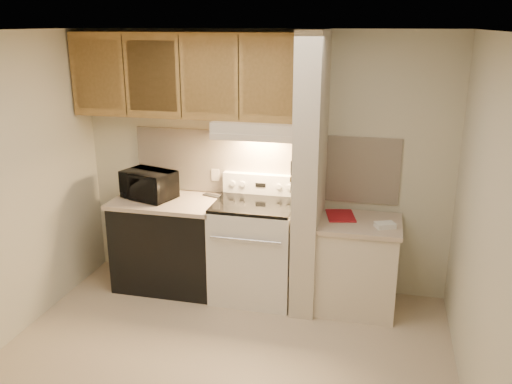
% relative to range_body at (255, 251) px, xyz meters
% --- Properties ---
extents(floor, '(3.60, 3.60, 0.00)m').
position_rel_range_body_xyz_m(floor, '(0.00, -1.16, -0.46)').
color(floor, '#C2AD92').
rests_on(floor, ground).
extents(ceiling, '(3.60, 3.60, 0.00)m').
position_rel_range_body_xyz_m(ceiling, '(0.00, -1.16, 2.04)').
color(ceiling, white).
rests_on(ceiling, wall_back).
extents(wall_back, '(3.60, 2.50, 0.02)m').
position_rel_range_body_xyz_m(wall_back, '(0.00, 0.34, 0.79)').
color(wall_back, beige).
rests_on(wall_back, floor).
extents(wall_right, '(0.02, 3.00, 2.50)m').
position_rel_range_body_xyz_m(wall_right, '(1.80, -1.16, 0.79)').
color(wall_right, beige).
rests_on(wall_right, floor).
extents(backsplash, '(2.60, 0.02, 0.63)m').
position_rel_range_body_xyz_m(backsplash, '(0.00, 0.33, 0.78)').
color(backsplash, '#FFE9D1').
rests_on(backsplash, wall_back).
extents(range_body, '(0.76, 0.65, 0.92)m').
position_rel_range_body_xyz_m(range_body, '(0.00, 0.00, 0.00)').
color(range_body, silver).
rests_on(range_body, floor).
extents(oven_window, '(0.50, 0.01, 0.30)m').
position_rel_range_body_xyz_m(oven_window, '(0.00, -0.32, 0.04)').
color(oven_window, black).
rests_on(oven_window, range_body).
extents(oven_handle, '(0.65, 0.02, 0.02)m').
position_rel_range_body_xyz_m(oven_handle, '(0.00, -0.35, 0.26)').
color(oven_handle, silver).
rests_on(oven_handle, range_body).
extents(cooktop, '(0.74, 0.64, 0.03)m').
position_rel_range_body_xyz_m(cooktop, '(0.00, 0.00, 0.48)').
color(cooktop, black).
rests_on(cooktop, range_body).
extents(range_backguard, '(0.76, 0.08, 0.20)m').
position_rel_range_body_xyz_m(range_backguard, '(0.00, 0.28, 0.59)').
color(range_backguard, silver).
rests_on(range_backguard, range_body).
extents(range_display, '(0.10, 0.01, 0.04)m').
position_rel_range_body_xyz_m(range_display, '(0.00, 0.24, 0.59)').
color(range_display, black).
rests_on(range_display, range_backguard).
extents(range_knob_left_outer, '(0.05, 0.02, 0.05)m').
position_rel_range_body_xyz_m(range_knob_left_outer, '(-0.28, 0.24, 0.59)').
color(range_knob_left_outer, silver).
rests_on(range_knob_left_outer, range_backguard).
extents(range_knob_left_inner, '(0.05, 0.02, 0.05)m').
position_rel_range_body_xyz_m(range_knob_left_inner, '(-0.18, 0.24, 0.59)').
color(range_knob_left_inner, silver).
rests_on(range_knob_left_inner, range_backguard).
extents(range_knob_right_inner, '(0.05, 0.02, 0.05)m').
position_rel_range_body_xyz_m(range_knob_right_inner, '(0.18, 0.24, 0.59)').
color(range_knob_right_inner, silver).
rests_on(range_knob_right_inner, range_backguard).
extents(range_knob_right_outer, '(0.05, 0.02, 0.05)m').
position_rel_range_body_xyz_m(range_knob_right_outer, '(0.28, 0.24, 0.59)').
color(range_knob_right_outer, silver).
rests_on(range_knob_right_outer, range_backguard).
extents(dishwasher_front, '(1.00, 0.63, 0.87)m').
position_rel_range_body_xyz_m(dishwasher_front, '(-0.88, 0.01, -0.03)').
color(dishwasher_front, black).
rests_on(dishwasher_front, floor).
extents(left_countertop, '(1.04, 0.67, 0.04)m').
position_rel_range_body_xyz_m(left_countertop, '(-0.88, 0.01, 0.43)').
color(left_countertop, '#C1AC95').
rests_on(left_countertop, dishwasher_front).
extents(spoon_rest, '(0.21, 0.13, 0.01)m').
position_rel_range_body_xyz_m(spoon_rest, '(-0.48, 0.21, 0.46)').
color(spoon_rest, black).
rests_on(spoon_rest, left_countertop).
extents(teal_jar, '(0.11, 0.11, 0.09)m').
position_rel_range_body_xyz_m(teal_jar, '(-0.92, 0.23, 0.50)').
color(teal_jar, '#256466').
rests_on(teal_jar, left_countertop).
extents(outlet, '(0.08, 0.01, 0.12)m').
position_rel_range_body_xyz_m(outlet, '(-0.48, 0.32, 0.64)').
color(outlet, beige).
rests_on(outlet, backsplash).
extents(microwave, '(0.57, 0.47, 0.27)m').
position_rel_range_body_xyz_m(microwave, '(-1.06, 0.02, 0.59)').
color(microwave, black).
rests_on(microwave, left_countertop).
extents(partition_pillar, '(0.22, 0.70, 2.50)m').
position_rel_range_body_xyz_m(partition_pillar, '(0.51, -0.01, 0.79)').
color(partition_pillar, beige).
rests_on(partition_pillar, floor).
extents(pillar_trim, '(0.01, 0.70, 0.04)m').
position_rel_range_body_xyz_m(pillar_trim, '(0.39, -0.01, 0.84)').
color(pillar_trim, olive).
rests_on(pillar_trim, partition_pillar).
extents(knife_strip, '(0.02, 0.42, 0.04)m').
position_rel_range_body_xyz_m(knife_strip, '(0.39, -0.06, 0.86)').
color(knife_strip, black).
rests_on(knife_strip, partition_pillar).
extents(knife_blade_a, '(0.01, 0.03, 0.16)m').
position_rel_range_body_xyz_m(knife_blade_a, '(0.38, -0.21, 0.76)').
color(knife_blade_a, silver).
rests_on(knife_blade_a, knife_strip).
extents(knife_handle_a, '(0.02, 0.02, 0.10)m').
position_rel_range_body_xyz_m(knife_handle_a, '(0.38, -0.20, 0.91)').
color(knife_handle_a, black).
rests_on(knife_handle_a, knife_strip).
extents(knife_blade_b, '(0.01, 0.04, 0.18)m').
position_rel_range_body_xyz_m(knife_blade_b, '(0.38, -0.12, 0.75)').
color(knife_blade_b, silver).
rests_on(knife_blade_b, knife_strip).
extents(knife_handle_b, '(0.02, 0.02, 0.10)m').
position_rel_range_body_xyz_m(knife_handle_b, '(0.38, -0.13, 0.91)').
color(knife_handle_b, black).
rests_on(knife_handle_b, knife_strip).
extents(knife_blade_c, '(0.01, 0.04, 0.20)m').
position_rel_range_body_xyz_m(knife_blade_c, '(0.38, -0.05, 0.74)').
color(knife_blade_c, silver).
rests_on(knife_blade_c, knife_strip).
extents(knife_handle_c, '(0.02, 0.02, 0.10)m').
position_rel_range_body_xyz_m(knife_handle_c, '(0.38, -0.06, 0.91)').
color(knife_handle_c, black).
rests_on(knife_handle_c, knife_strip).
extents(knife_blade_d, '(0.01, 0.04, 0.16)m').
position_rel_range_body_xyz_m(knife_blade_d, '(0.38, 0.01, 0.76)').
color(knife_blade_d, silver).
rests_on(knife_blade_d, knife_strip).
extents(knife_handle_d, '(0.02, 0.02, 0.10)m').
position_rel_range_body_xyz_m(knife_handle_d, '(0.38, 0.02, 0.91)').
color(knife_handle_d, black).
rests_on(knife_handle_d, knife_strip).
extents(knife_blade_e, '(0.01, 0.04, 0.18)m').
position_rel_range_body_xyz_m(knife_blade_e, '(0.38, 0.10, 0.75)').
color(knife_blade_e, silver).
rests_on(knife_blade_e, knife_strip).
extents(knife_handle_e, '(0.02, 0.02, 0.10)m').
position_rel_range_body_xyz_m(knife_handle_e, '(0.38, 0.11, 0.91)').
color(knife_handle_e, black).
rests_on(knife_handle_e, knife_strip).
extents(oven_mitt, '(0.03, 0.11, 0.27)m').
position_rel_range_body_xyz_m(oven_mitt, '(0.38, 0.17, 0.68)').
color(oven_mitt, slate).
rests_on(oven_mitt, partition_pillar).
extents(right_cab_base, '(0.70, 0.60, 0.81)m').
position_rel_range_body_xyz_m(right_cab_base, '(0.97, -0.01, -0.06)').
color(right_cab_base, beige).
rests_on(right_cab_base, floor).
extents(right_countertop, '(0.74, 0.64, 0.04)m').
position_rel_range_body_xyz_m(right_countertop, '(0.97, -0.01, 0.37)').
color(right_countertop, '#C1AC95').
rests_on(right_countertop, right_cab_base).
extents(red_folder, '(0.31, 0.38, 0.01)m').
position_rel_range_body_xyz_m(red_folder, '(0.79, 0.09, 0.40)').
color(red_folder, maroon).
rests_on(red_folder, right_countertop).
extents(white_box, '(0.20, 0.17, 0.04)m').
position_rel_range_body_xyz_m(white_box, '(1.19, -0.11, 0.41)').
color(white_box, white).
rests_on(white_box, right_countertop).
extents(range_hood, '(0.78, 0.44, 0.15)m').
position_rel_range_body_xyz_m(range_hood, '(0.00, 0.12, 1.17)').
color(range_hood, beige).
rests_on(range_hood, upper_cabinets).
extents(hood_lip, '(0.78, 0.04, 0.06)m').
position_rel_range_body_xyz_m(hood_lip, '(0.00, -0.08, 1.12)').
color(hood_lip, beige).
rests_on(hood_lip, range_hood).
extents(upper_cabinets, '(2.18, 0.33, 0.77)m').
position_rel_range_body_xyz_m(upper_cabinets, '(-0.69, 0.17, 1.62)').
color(upper_cabinets, olive).
rests_on(upper_cabinets, wall_back).
extents(cab_door_a, '(0.46, 0.01, 0.63)m').
position_rel_range_body_xyz_m(cab_door_a, '(-1.51, 0.01, 1.62)').
color(cab_door_a, olive).
rests_on(cab_door_a, upper_cabinets).
extents(cab_gap_a, '(0.01, 0.01, 0.73)m').
position_rel_range_body_xyz_m(cab_gap_a, '(-1.23, 0.01, 1.62)').
color(cab_gap_a, black).
rests_on(cab_gap_a, upper_cabinets).
extents(cab_door_b, '(0.46, 0.01, 0.63)m').
position_rel_range_body_xyz_m(cab_door_b, '(-0.96, 0.01, 1.62)').
color(cab_door_b, olive).
rests_on(cab_door_b, upper_cabinets).
extents(cab_gap_b, '(0.01, 0.01, 0.73)m').
position_rel_range_body_xyz_m(cab_gap_b, '(-0.69, 0.01, 1.62)').
color(cab_gap_b, black).
rests_on(cab_gap_b, upper_cabinets).
extents(cab_door_c, '(0.46, 0.01, 0.63)m').
position_rel_range_body_xyz_m(cab_door_c, '(-0.42, 0.01, 1.62)').
color(cab_door_c, olive).
rests_on(cab_door_c, upper_cabinets).
extents(cab_gap_c, '(0.01, 0.01, 0.73)m').
position_rel_range_body_xyz_m(cab_gap_c, '(-0.14, 0.01, 1.62)').
color(cab_gap_c, black).
rests_on(cab_gap_c, upper_cabinets).
extents(cab_door_d, '(0.46, 0.01, 0.63)m').
position_rel_range_body_xyz_m(cab_door_d, '(0.13, 0.01, 1.62)').
color(cab_door_d, olive).
rests_on(cab_door_d, upper_cabinets).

